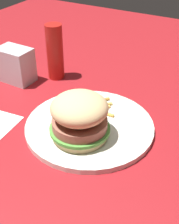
% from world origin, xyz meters
% --- Properties ---
extents(ground_plane, '(1.60, 1.60, 0.00)m').
position_xyz_m(ground_plane, '(0.00, 0.00, 0.00)').
color(ground_plane, maroon).
extents(plate, '(0.27, 0.27, 0.01)m').
position_xyz_m(plate, '(-0.02, 0.02, 0.01)').
color(plate, silver).
rests_on(plate, ground_plane).
extents(sandwich, '(0.12, 0.12, 0.09)m').
position_xyz_m(sandwich, '(-0.07, 0.02, 0.06)').
color(sandwich, tan).
rests_on(sandwich, plate).
extents(fries_pile, '(0.09, 0.10, 0.01)m').
position_xyz_m(fries_pile, '(0.04, 0.05, 0.02)').
color(fries_pile, '#E5B251').
rests_on(fries_pile, plate).
extents(napkin_dispenser, '(0.06, 0.09, 0.09)m').
position_xyz_m(napkin_dispenser, '(0.07, 0.30, 0.05)').
color(napkin_dispenser, '#B7BABF').
rests_on(napkin_dispenser, ground_plane).
extents(ketchup_bottle, '(0.04, 0.04, 0.15)m').
position_xyz_m(ketchup_bottle, '(0.13, 0.22, 0.07)').
color(ketchup_bottle, '#B21914').
rests_on(ketchup_bottle, ground_plane).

